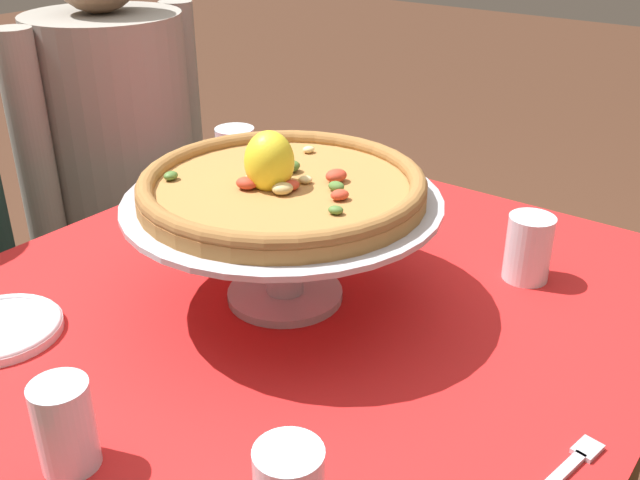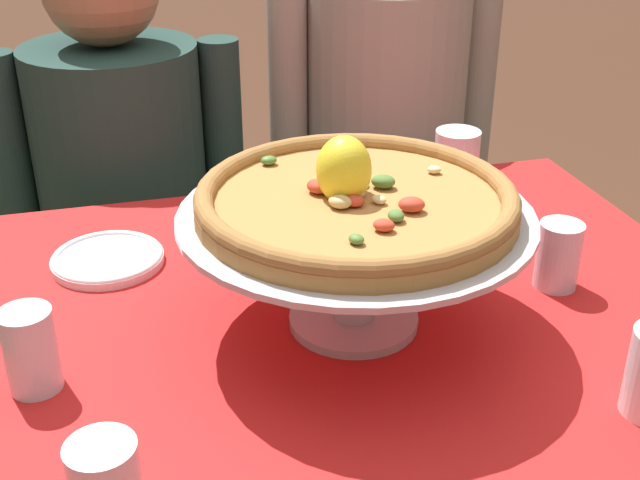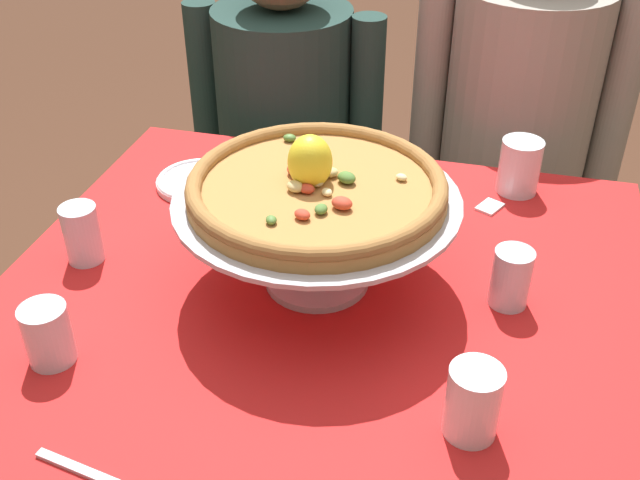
{
  "view_description": "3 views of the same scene",
  "coord_description": "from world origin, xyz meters",
  "px_view_note": "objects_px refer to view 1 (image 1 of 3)",
  "views": [
    {
      "loc": [
        -0.71,
        -0.56,
        1.31
      ],
      "look_at": [
        0.04,
        0.0,
        0.84
      ],
      "focal_mm": 40.58,
      "sensor_mm": 36.0,
      "label": 1
    },
    {
      "loc": [
        -0.29,
        -0.84,
        1.35
      ],
      "look_at": [
        -0.05,
        0.07,
        0.87
      ],
      "focal_mm": 46.06,
      "sensor_mm": 36.0,
      "label": 2
    },
    {
      "loc": [
        0.23,
        -0.92,
        1.51
      ],
      "look_at": [
        -0.01,
        0.02,
        0.85
      ],
      "focal_mm": 42.22,
      "sensor_mm": 36.0,
      "label": 3
    }
  ],
  "objects_px": {
    "pizza": "(282,184)",
    "diner_right": "(126,204)",
    "water_glass_side_right": "(385,201)",
    "water_glass_front_right": "(528,251)",
    "pizza_stand": "(283,223)",
    "water_glass_back_right": "(236,157)",
    "sugar_packet": "(251,193)",
    "water_glass_side_left": "(66,431)"
  },
  "relations": [
    {
      "from": "pizza",
      "to": "diner_right",
      "type": "xyz_separation_m",
      "value": [
        0.3,
        0.74,
        -0.33
      ]
    },
    {
      "from": "water_glass_front_right",
      "to": "sugar_packet",
      "type": "xyz_separation_m",
      "value": [
        -0.01,
        0.55,
        -0.04
      ]
    },
    {
      "from": "pizza_stand",
      "to": "diner_right",
      "type": "xyz_separation_m",
      "value": [
        0.29,
        0.74,
        -0.27
      ]
    },
    {
      "from": "water_glass_front_right",
      "to": "diner_right",
      "type": "height_order",
      "value": "diner_right"
    },
    {
      "from": "water_glass_front_right",
      "to": "diner_right",
      "type": "relative_size",
      "value": 0.08
    },
    {
      "from": "pizza_stand",
      "to": "pizza",
      "type": "xyz_separation_m",
      "value": [
        -0.0,
        0.0,
        0.06
      ]
    },
    {
      "from": "sugar_packet",
      "to": "diner_right",
      "type": "bearing_deg",
      "value": 85.23
    },
    {
      "from": "water_glass_back_right",
      "to": "diner_right",
      "type": "height_order",
      "value": "diner_right"
    },
    {
      "from": "water_glass_back_right",
      "to": "pizza",
      "type": "bearing_deg",
      "value": -128.81
    },
    {
      "from": "pizza",
      "to": "water_glass_side_left",
      "type": "bearing_deg",
      "value": -174.75
    },
    {
      "from": "pizza_stand",
      "to": "water_glass_side_left",
      "type": "height_order",
      "value": "pizza_stand"
    },
    {
      "from": "water_glass_side_left",
      "to": "water_glass_front_right",
      "type": "height_order",
      "value": "same"
    },
    {
      "from": "sugar_packet",
      "to": "water_glass_back_right",
      "type": "bearing_deg",
      "value": 60.28
    },
    {
      "from": "pizza_stand",
      "to": "water_glass_side_right",
      "type": "relative_size",
      "value": 4.56
    },
    {
      "from": "water_glass_side_right",
      "to": "water_glass_front_right",
      "type": "distance_m",
      "value": 0.28
    },
    {
      "from": "pizza",
      "to": "sugar_packet",
      "type": "distance_m",
      "value": 0.43
    },
    {
      "from": "diner_right",
      "to": "water_glass_side_right",
      "type": "bearing_deg",
      "value": -89.45
    },
    {
      "from": "water_glass_back_right",
      "to": "sugar_packet",
      "type": "xyz_separation_m",
      "value": [
        -0.04,
        -0.08,
        -0.04
      ]
    },
    {
      "from": "water_glass_back_right",
      "to": "water_glass_side_right",
      "type": "bearing_deg",
      "value": -90.08
    },
    {
      "from": "pizza",
      "to": "water_glass_front_right",
      "type": "relative_size",
      "value": 3.82
    },
    {
      "from": "water_glass_side_left",
      "to": "diner_right",
      "type": "xyz_separation_m",
      "value": [
        0.69,
        0.78,
        -0.2
      ]
    },
    {
      "from": "water_glass_back_right",
      "to": "sugar_packet",
      "type": "distance_m",
      "value": 0.1
    },
    {
      "from": "water_glass_side_right",
      "to": "diner_right",
      "type": "xyz_separation_m",
      "value": [
        -0.01,
        0.72,
        -0.2
      ]
    },
    {
      "from": "water_glass_back_right",
      "to": "sugar_packet",
      "type": "relative_size",
      "value": 2.12
    },
    {
      "from": "water_glass_back_right",
      "to": "water_glass_front_right",
      "type": "relative_size",
      "value": 1.03
    },
    {
      "from": "water_glass_back_right",
      "to": "water_glass_front_right",
      "type": "bearing_deg",
      "value": -93.22
    },
    {
      "from": "water_glass_back_right",
      "to": "water_glass_side_left",
      "type": "bearing_deg",
      "value": -149.33
    },
    {
      "from": "diner_right",
      "to": "water_glass_back_right",
      "type": "bearing_deg",
      "value": -88.84
    },
    {
      "from": "water_glass_side_right",
      "to": "diner_right",
      "type": "height_order",
      "value": "diner_right"
    },
    {
      "from": "water_glass_front_right",
      "to": "diner_right",
      "type": "distance_m",
      "value": 1.02
    },
    {
      "from": "pizza",
      "to": "water_glass_back_right",
      "type": "bearing_deg",
      "value": 51.19
    },
    {
      "from": "water_glass_back_right",
      "to": "water_glass_front_right",
      "type": "height_order",
      "value": "water_glass_back_right"
    },
    {
      "from": "pizza",
      "to": "diner_right",
      "type": "bearing_deg",
      "value": 68.36
    },
    {
      "from": "water_glass_back_right",
      "to": "water_glass_front_right",
      "type": "xyz_separation_m",
      "value": [
        -0.04,
        -0.63,
        -0.0
      ]
    },
    {
      "from": "water_glass_side_left",
      "to": "sugar_packet",
      "type": "height_order",
      "value": "water_glass_side_left"
    },
    {
      "from": "pizza",
      "to": "water_glass_side_right",
      "type": "xyz_separation_m",
      "value": [
        0.3,
        0.02,
        -0.14
      ]
    },
    {
      "from": "pizza",
      "to": "water_glass_front_right",
      "type": "bearing_deg",
      "value": -43.85
    },
    {
      "from": "water_glass_side_left",
      "to": "diner_right",
      "type": "distance_m",
      "value": 1.06
    },
    {
      "from": "water_glass_side_left",
      "to": "water_glass_side_right",
      "type": "height_order",
      "value": "water_glass_side_left"
    },
    {
      "from": "pizza",
      "to": "water_glass_front_right",
      "type": "xyz_separation_m",
      "value": [
        0.27,
        -0.26,
        -0.13
      ]
    },
    {
      "from": "pizza_stand",
      "to": "water_glass_back_right",
      "type": "height_order",
      "value": "pizza_stand"
    },
    {
      "from": "pizza",
      "to": "diner_right",
      "type": "distance_m",
      "value": 0.87
    }
  ]
}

